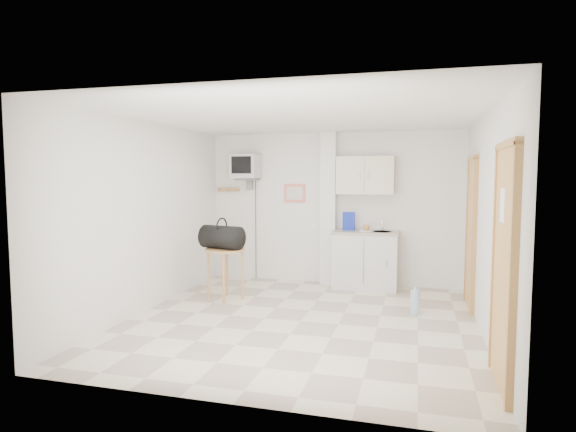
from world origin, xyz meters
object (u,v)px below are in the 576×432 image
(crt_television, at_px, (246,167))
(water_bottle, at_px, (415,302))
(round_table, at_px, (225,257))
(duffel_bag, at_px, (222,237))

(crt_television, distance_m, water_bottle, 3.58)
(round_table, height_order, duffel_bag, duffel_bag)
(crt_television, height_order, water_bottle, crt_television)
(round_table, bearing_deg, crt_television, 96.39)
(crt_television, distance_m, round_table, 1.84)
(round_table, bearing_deg, duffel_bag, -147.75)
(crt_television, relative_size, round_table, 2.89)
(duffel_bag, relative_size, water_bottle, 1.86)
(round_table, xyz_separation_m, water_bottle, (2.67, -0.04, -0.47))
(crt_television, bearing_deg, duffel_bag, -85.28)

